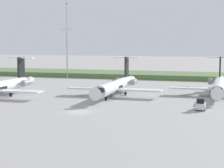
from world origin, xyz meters
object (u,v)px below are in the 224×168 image
at_px(antenna_mast, 67,47).
at_px(baggage_tug, 201,105).
at_px(regional_jet_third, 116,85).
at_px(regional_jet_fourth, 219,85).

bearing_deg(antenna_mast, baggage_tug, -47.75).
bearing_deg(baggage_tug, regional_jet_third, 145.03).
xyz_separation_m(regional_jet_fourth, antenna_mast, (-53.20, 33.88, 8.41)).
bearing_deg(regional_jet_fourth, regional_jet_third, -163.39).
bearing_deg(antenna_mast, regional_jet_fourth, -32.49).
height_order(regional_jet_third, regional_jet_fourth, same).
distance_m(antenna_mast, baggage_tug, 75.57).
relative_size(regional_jet_third, antenna_mast, 1.17).
distance_m(regional_jet_fourth, antenna_mast, 63.63).
distance_m(regional_jet_third, baggage_tug, 25.40).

